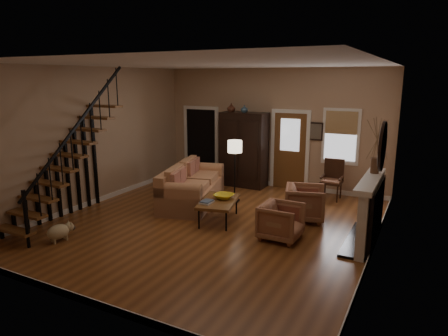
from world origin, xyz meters
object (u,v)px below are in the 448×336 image
at_px(coffee_table, 219,211).
at_px(floor_lamp, 235,171).
at_px(armoire, 244,150).
at_px(armchair_right, 305,203).
at_px(armchair_left, 281,221).
at_px(sofa, 193,185).
at_px(side_chair, 332,180).

bearing_deg(coffee_table, floor_lamp, 102.36).
xyz_separation_m(armoire, coffee_table, (0.76, -2.92, -0.81)).
bearing_deg(armchair_right, armchair_left, 158.99).
distance_m(sofa, armchair_right, 2.81).
bearing_deg(side_chair, armchair_right, -95.10).
distance_m(coffee_table, armchair_left, 1.56).
height_order(coffee_table, armchair_left, armchair_left).
bearing_deg(floor_lamp, armchair_left, -43.28).
distance_m(armchair_left, floor_lamp, 2.56).
distance_m(coffee_table, side_chair, 3.27).
xyz_separation_m(armchair_left, side_chair, (0.27, 3.02, 0.16)).
bearing_deg(armoire, armchair_right, -39.72).
bearing_deg(armchair_right, floor_lamp, 59.82).
height_order(armchair_left, floor_lamp, floor_lamp).
bearing_deg(sofa, armoire, 63.47).
bearing_deg(armchair_right, sofa, 76.25).
relative_size(armoire, armchair_right, 2.50).
relative_size(sofa, armchair_right, 2.90).
distance_m(armoire, coffee_table, 3.12).
relative_size(sofa, side_chair, 2.40).
distance_m(armoire, armchair_left, 4.01).
xyz_separation_m(armchair_left, floor_lamp, (-1.84, 1.73, 0.42)).
relative_size(sofa, armchair_left, 3.18).
distance_m(floor_lamp, side_chair, 2.49).
height_order(floor_lamp, side_chair, floor_lamp).
bearing_deg(coffee_table, side_chair, 56.58).
xyz_separation_m(armchair_left, armchair_right, (0.11, 1.24, 0.03)).
relative_size(armoire, coffee_table, 1.71).
height_order(armchair_right, floor_lamp, floor_lamp).
bearing_deg(armchair_left, armoire, 35.76).
bearing_deg(floor_lamp, side_chair, 31.53).
bearing_deg(side_chair, floor_lamp, -148.47).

